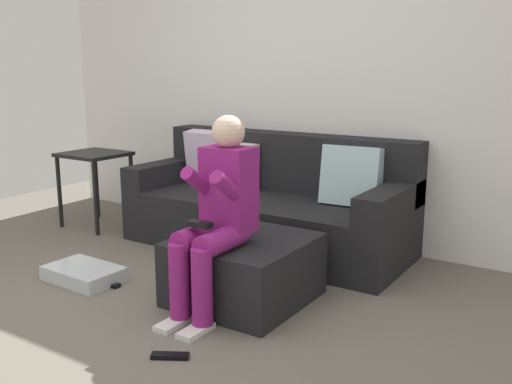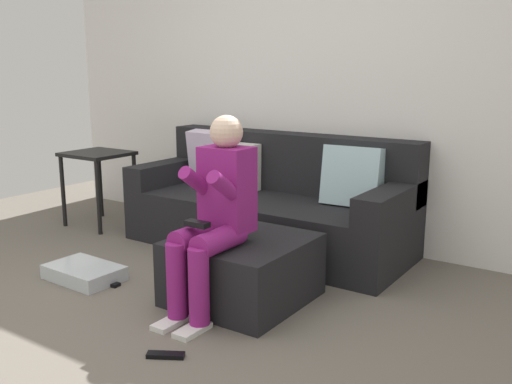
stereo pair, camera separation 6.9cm
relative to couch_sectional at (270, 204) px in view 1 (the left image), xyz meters
The scene contains 9 objects.
ground_plane 1.83m from the couch_sectional, 88.13° to the right, with size 6.62×6.62×0.00m, color #6B6359.
wall_back 1.09m from the couch_sectional, 81.95° to the left, with size 5.09×0.10×2.67m, color white.
couch_sectional is the anchor object (origin of this frame).
ottoman 1.10m from the couch_sectional, 66.31° to the right, with size 0.73×0.75×0.38m, color black.
person_seated 1.30m from the couch_sectional, 71.62° to the right, with size 0.29×0.63×1.11m.
storage_bin 1.48m from the couch_sectional, 115.13° to the right, with size 0.50×0.32×0.09m, color silver.
side_table 1.63m from the couch_sectional, 167.79° to the right, with size 0.52×0.48×0.65m.
remote_near_ottoman 1.89m from the couch_sectional, 73.15° to the right, with size 0.18×0.05×0.02m, color black.
remote_by_storage_bin 1.40m from the couch_sectional, 107.93° to the right, with size 0.18×0.05×0.02m, color black.
Camera 1 is at (2.20, -1.86, 1.37)m, focal length 40.00 mm.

